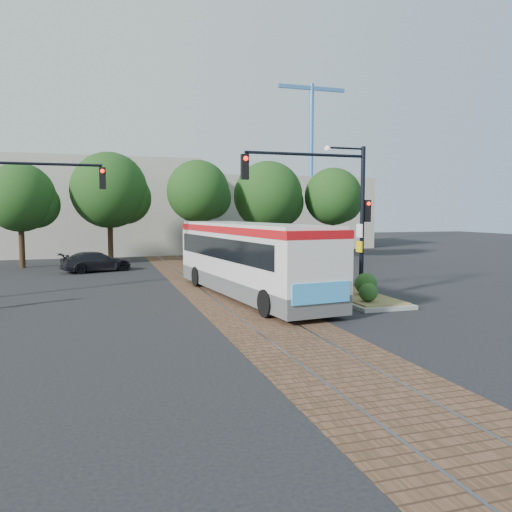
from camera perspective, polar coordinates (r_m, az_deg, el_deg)
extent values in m
plane|color=black|center=(20.03, -2.17, -5.23)|extent=(120.00, 120.00, 0.00)
cube|color=brown|center=(23.86, -4.70, -3.57)|extent=(3.60, 40.00, 0.01)
cube|color=slate|center=(23.71, -6.47, -3.63)|extent=(0.06, 40.00, 0.01)
cube|color=slate|center=(24.03, -2.95, -3.48)|extent=(0.06, 40.00, 0.01)
cylinder|color=#382314|center=(35.42, -25.19, 1.08)|extent=(0.36, 0.36, 2.86)
sphere|color=#143711|center=(35.37, -25.38, 6.07)|extent=(4.40, 4.40, 4.40)
cylinder|color=#382314|center=(35.88, -16.29, 1.61)|extent=(0.36, 0.36, 3.12)
sphere|color=#143711|center=(35.86, -16.43, 7.22)|extent=(5.20, 5.20, 5.20)
cylinder|color=#382314|center=(35.70, -6.59, 1.98)|extent=(0.36, 0.36, 3.39)
sphere|color=#143711|center=(35.68, -6.65, 7.35)|extent=(4.40, 4.40, 4.40)
cylinder|color=#382314|center=(37.89, 1.38, 1.78)|extent=(0.36, 0.36, 2.86)
sphere|color=#143711|center=(37.85, 1.40, 6.90)|extent=(5.20, 5.20, 5.20)
cylinder|color=#382314|center=(39.05, 8.73, 2.02)|extent=(0.36, 0.36, 3.12)
sphere|color=#143711|center=(39.02, 8.80, 6.73)|extent=(4.40, 4.40, 4.40)
cube|color=#ADA899|center=(47.11, -20.91, 5.21)|extent=(22.00, 12.00, 8.00)
cube|color=#ADA899|center=(51.94, 1.94, 4.94)|extent=(18.00, 10.00, 7.00)
cylinder|color=#3F72B2|center=(58.11, 6.31, 10.35)|extent=(0.50, 0.50, 18.00)
cube|color=#3F72B2|center=(59.51, 6.39, 18.52)|extent=(8.00, 0.40, 0.40)
cube|color=#4C4C4F|center=(21.14, -0.82, -3.23)|extent=(3.76, 11.77, 0.67)
cube|color=silver|center=(21.00, -0.83, 0.16)|extent=(3.78, 11.77, 1.83)
cube|color=black|center=(21.24, -1.14, 0.99)|extent=(3.70, 10.63, 0.87)
cube|color=#B20D12|center=(20.93, -0.83, 3.05)|extent=(3.82, 11.78, 0.29)
cube|color=silver|center=(20.93, -0.83, 3.58)|extent=(3.66, 11.38, 0.13)
cube|color=black|center=(15.96, 7.22, -0.03)|extent=(1.55, 0.30, 0.87)
cube|color=#3799DE|center=(15.96, 7.48, -4.21)|extent=(2.11, 0.31, 0.67)
cube|color=orange|center=(20.72, 3.42, -1.52)|extent=(0.57, 4.31, 1.06)
cylinder|color=black|center=(16.97, 1.30, -5.44)|extent=(0.45, 1.00, 0.96)
cylinder|color=black|center=(18.02, 7.70, -4.87)|extent=(0.45, 1.00, 0.96)
cylinder|color=black|center=(24.17, -6.69, -2.34)|extent=(0.45, 1.00, 0.96)
cylinder|color=black|center=(24.92, -1.82, -2.09)|extent=(0.45, 1.00, 0.96)
cube|color=gray|center=(20.88, 11.43, -4.70)|extent=(2.20, 5.20, 0.15)
cube|color=olive|center=(20.86, 11.43, -4.39)|extent=(1.90, 4.80, 0.08)
sphere|color=#1E4719|center=(19.23, 12.71, -4.03)|extent=(0.70, 0.70, 0.70)
sphere|color=#1E4719|center=(20.76, 12.45, -3.08)|extent=(0.90, 0.90, 0.90)
sphere|color=#1E4719|center=(21.93, 9.23, -2.73)|extent=(0.80, 0.80, 0.80)
sphere|color=#1E4719|center=(22.70, 10.25, -2.74)|extent=(0.60, 0.60, 0.60)
cylinder|color=black|center=(20.91, 12.04, 3.96)|extent=(0.18, 0.18, 6.00)
cylinder|color=black|center=(19.93, 5.77, 11.48)|extent=(5.00, 0.12, 0.12)
cube|color=black|center=(19.04, -1.29, 10.15)|extent=(0.28, 0.22, 0.95)
sphere|color=#FF190C|center=(18.94, -1.17, 11.09)|extent=(0.18, 0.18, 0.18)
cube|color=black|center=(21.02, 12.58, 5.04)|extent=(0.26, 0.20, 0.90)
sphere|color=#FF190C|center=(20.91, 12.77, 5.86)|extent=(0.16, 0.16, 0.16)
cube|color=white|center=(20.73, 11.74, 2.85)|extent=(0.04, 0.45, 0.55)
cube|color=yellow|center=(20.76, 11.71, 1.05)|extent=(0.04, 0.45, 0.45)
cylinder|color=black|center=(20.69, 10.21, 12.03)|extent=(1.60, 0.08, 0.08)
sphere|color=silver|center=(20.33, 8.16, 12.04)|extent=(0.24, 0.24, 0.24)
cylinder|color=black|center=(23.21, -22.81, 9.67)|extent=(4.50, 0.12, 0.12)
cube|color=black|center=(23.07, -17.13, 8.49)|extent=(0.28, 0.22, 0.95)
sphere|color=#FF190C|center=(22.95, -17.15, 9.26)|extent=(0.18, 0.18, 0.18)
imported|color=black|center=(31.51, -17.78, -0.61)|extent=(4.49, 3.00, 1.21)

